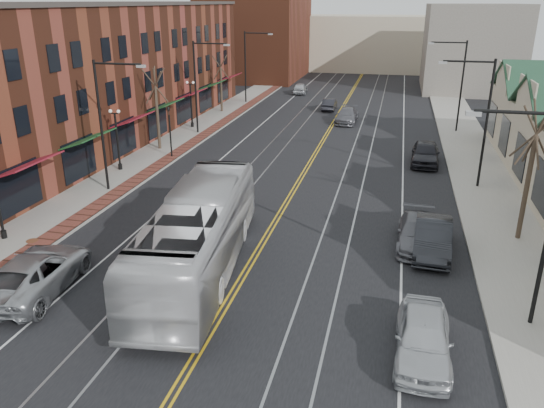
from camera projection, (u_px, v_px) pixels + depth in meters
The scene contains 29 objects.
ground at pixel (180, 383), 16.84m from camera, with size 160.00×160.00×0.00m, color black.
sidewalk_left at pixel (131, 171), 37.56m from camera, with size 4.00×120.00×0.15m, color gray.
sidewalk_right at pixel (490, 198), 32.41m from camera, with size 4.00×120.00×0.15m, color gray.
building_left at pixel (87, 77), 43.47m from camera, with size 10.00×50.00×11.00m, color brown.
backdrop_left at pixel (256, 31), 81.35m from camera, with size 14.00×18.00×14.00m, color brown.
backdrop_mid at pixel (367, 43), 92.45m from camera, with size 22.00×14.00×9.00m, color #C7B499.
backdrop_right at pixel (471, 48), 70.71m from camera, with size 12.00×16.00×11.00m, color slate.
streetlight_l_1 at pixel (106, 113), 31.94m from camera, with size 3.33×0.25×8.00m.
streetlight_l_2 at pixel (200, 78), 46.48m from camera, with size 3.33×0.25×8.00m.
streetlight_l_3 at pixel (249, 60), 61.01m from camera, with size 3.33×0.25×8.00m.
streetlight_r_0 at pixel (541, 199), 18.12m from camera, with size 3.33×0.25×8.00m.
streetlight_r_1 at pixel (480, 111), 32.66m from camera, with size 3.33×0.25×8.00m.
streetlight_r_2 at pixel (457, 77), 47.19m from camera, with size 3.33×0.25×8.00m.
lamppost_l_2 at pixel (118, 141), 36.96m from camera, with size 0.84×0.28×4.27m.
lamppost_l_3 at pixel (191, 105), 49.68m from camera, with size 0.84×0.28×4.27m.
tree_left_near at pixel (157, 107), 41.88m from camera, with size 1.78×1.37×6.48m.
tree_left_far at pixel (221, 82), 56.50m from camera, with size 1.66×1.28×6.02m.
tree_right_mid at pixel (530, 170), 25.54m from camera, with size 1.90×1.46×6.93m.
manhole_far at pixel (32, 241), 26.45m from camera, with size 0.60×0.60×0.02m, color #592D19.
traffic_signal at pixel (170, 128), 40.07m from camera, with size 0.18×0.15×3.80m.
transit_bus at pixel (198, 234), 23.16m from camera, with size 3.05×13.03×3.63m, color silver.
parked_suv at pixel (36, 273), 21.96m from camera, with size 2.75×5.97×1.66m, color #9FA2A6.
parked_car_a at pixel (423, 337), 17.81m from camera, with size 1.85×4.60×1.57m, color silver.
parked_car_b at pixel (433, 237), 25.30m from camera, with size 1.69×4.84×1.59m, color black.
parked_car_c at pixel (418, 233), 26.05m from camera, with size 1.95×4.79×1.39m, color slate.
parked_car_d at pixel (425, 153), 39.17m from camera, with size 1.97×4.91×1.67m, color black.
distant_car_left at pixel (329, 104), 58.65m from camera, with size 1.35×3.88×1.28m, color black.
distant_car_right at pixel (347, 116), 52.56m from camera, with size 2.00×4.91×1.42m, color slate.
distant_car_far at pixel (300, 88), 69.07m from camera, with size 1.67×4.15×1.42m, color #B9BCC1.
Camera 1 is at (5.99, -12.64, 11.37)m, focal length 35.00 mm.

